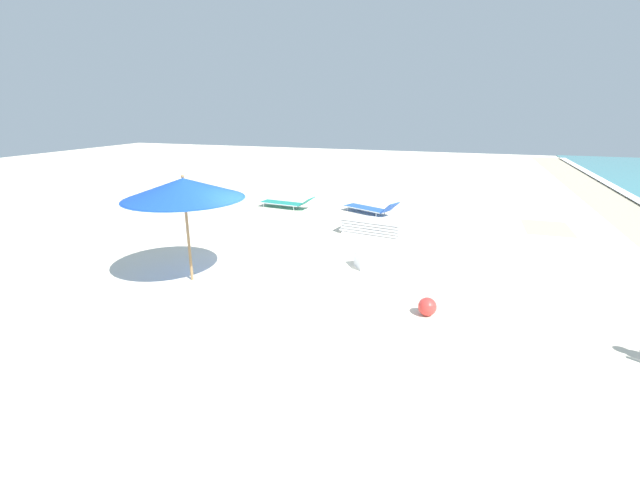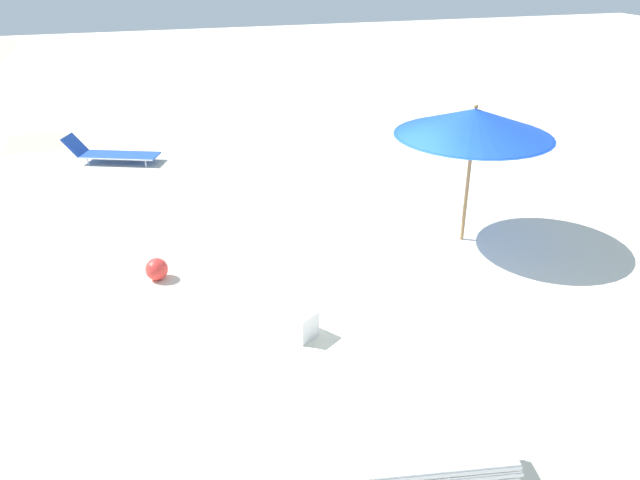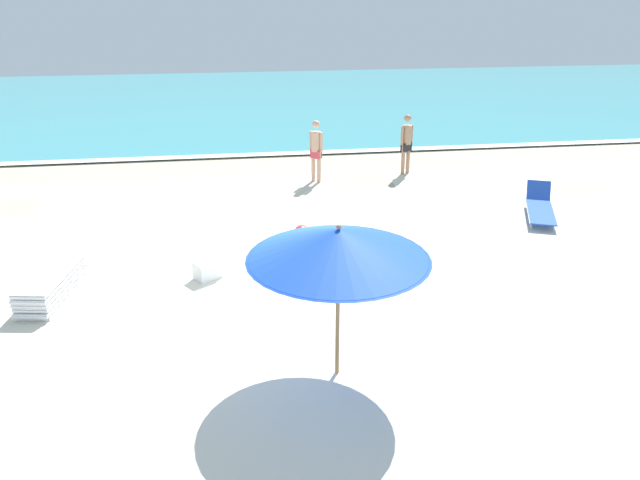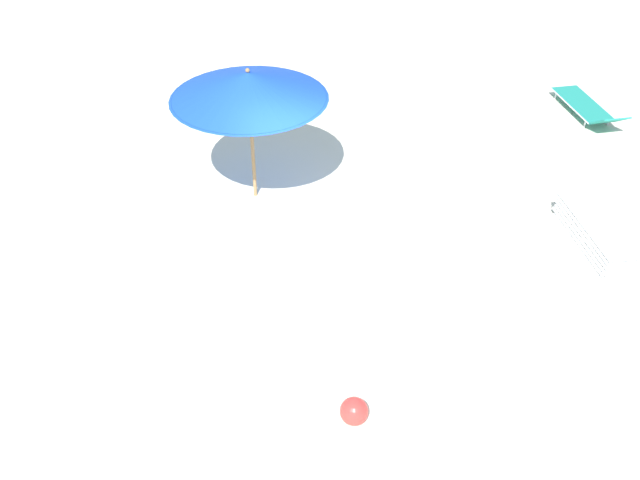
{
  "view_description": "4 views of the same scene",
  "coord_description": "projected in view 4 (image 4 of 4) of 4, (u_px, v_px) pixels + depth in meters",
  "views": [
    {
      "loc": [
        8.29,
        3.44,
        3.69
      ],
      "look_at": [
        0.15,
        0.7,
        1.01
      ],
      "focal_mm": 24.0,
      "sensor_mm": 36.0,
      "label": 1
    },
    {
      "loc": [
        -7.77,
        3.04,
        4.7
      ],
      "look_at": [
        -0.18,
        0.77,
        0.84
      ],
      "focal_mm": 35.0,
      "sensor_mm": 36.0,
      "label": 2
    },
    {
      "loc": [
        -0.53,
        -9.71,
        5.37
      ],
      "look_at": [
        0.96,
        0.65,
        0.98
      ],
      "focal_mm": 35.0,
      "sensor_mm": 36.0,
      "label": 3
    },
    {
      "loc": [
        2.97,
        8.13,
        6.84
      ],
      "look_at": [
        0.5,
        0.55,
        0.83
      ],
      "focal_mm": 40.0,
      "sensor_mm": 36.0,
      "label": 4
    }
  ],
  "objects": [
    {
      "name": "lounger_stack",
      "position": [
        597.0,
        233.0,
        11.1
      ],
      "size": [
        0.92,
        1.98,
        0.49
      ],
      "rotation": [
        0.0,
        0.0,
        -0.17
      ],
      "color": "white",
      "rests_on": "ground_plane"
    },
    {
      "name": "sun_lounger_near_water_left",
      "position": [
        588.0,
        107.0,
        14.64
      ],
      "size": [
        0.86,
        2.2,
        0.49
      ],
      "rotation": [
        0.0,
        0.0,
        -0.12
      ],
      "color": "#1E8475",
      "rests_on": "ground_plane"
    },
    {
      "name": "ground_plane",
      "position": [
        340.0,
        261.0,
        11.07
      ],
      "size": [
        60.0,
        60.0,
        0.16
      ],
      "color": "beige"
    },
    {
      "name": "cooler_box",
      "position": [
        447.0,
        288.0,
        10.16
      ],
      "size": [
        0.61,
        0.58,
        0.37
      ],
      "rotation": [
        0.0,
        0.0,
        0.61
      ],
      "color": "white",
      "rests_on": "ground_plane"
    },
    {
      "name": "beach_umbrella",
      "position": [
        248.0,
        86.0,
        11.17
      ],
      "size": [
        2.54,
        2.54,
        2.34
      ],
      "color": "#9E7547",
      "rests_on": "ground_plane"
    },
    {
      "name": "beach_ball",
      "position": [
        354.0,
        411.0,
        8.4
      ],
      "size": [
        0.34,
        0.34,
        0.34
      ],
      "color": "red",
      "rests_on": "ground_plane"
    }
  ]
}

